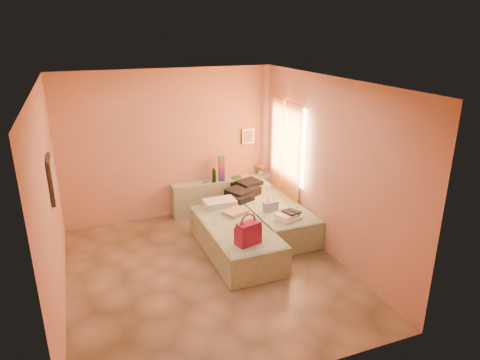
% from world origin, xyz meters
% --- Properties ---
extents(ground, '(4.50, 4.50, 0.00)m').
position_xyz_m(ground, '(0.00, 0.00, 0.00)').
color(ground, '#A08060').
rests_on(ground, ground).
extents(room_walls, '(4.02, 4.51, 2.81)m').
position_xyz_m(room_walls, '(0.21, 0.57, 1.79)').
color(room_walls, '#EA957D').
rests_on(room_walls, ground).
extents(headboard_ledge, '(2.05, 0.30, 0.65)m').
position_xyz_m(headboard_ledge, '(0.98, 2.10, 0.33)').
color(headboard_ledge, '#9EAC8D').
rests_on(headboard_ledge, ground).
extents(bed_left, '(0.93, 2.02, 0.50)m').
position_xyz_m(bed_left, '(0.60, 0.40, 0.25)').
color(bed_left, beige).
rests_on(bed_left, ground).
extents(bed_right, '(0.93, 2.02, 0.50)m').
position_xyz_m(bed_right, '(1.50, 0.97, 0.25)').
color(bed_right, beige).
rests_on(bed_right, ground).
extents(water_bottle, '(0.08, 0.08, 0.27)m').
position_xyz_m(water_bottle, '(0.77, 2.02, 0.78)').
color(water_bottle, '#163C23').
rests_on(water_bottle, headboard_ledge).
extents(rainbow_box, '(0.12, 0.12, 0.49)m').
position_xyz_m(rainbow_box, '(0.93, 2.05, 0.89)').
color(rainbow_box, maroon).
rests_on(rainbow_box, headboard_ledge).
extents(small_dish, '(0.14, 0.14, 0.03)m').
position_xyz_m(small_dish, '(0.62, 2.07, 0.67)').
color(small_dish, '#49875D').
rests_on(small_dish, headboard_ledge).
extents(green_book, '(0.20, 0.17, 0.03)m').
position_xyz_m(green_book, '(1.25, 2.08, 0.66)').
color(green_book, '#224129').
rests_on(green_book, headboard_ledge).
extents(flower_vase, '(0.20, 0.20, 0.25)m').
position_xyz_m(flower_vase, '(1.80, 2.14, 0.77)').
color(flower_vase, silver).
rests_on(flower_vase, headboard_ledge).
extents(magenta_handbag, '(0.40, 0.30, 0.34)m').
position_xyz_m(magenta_handbag, '(0.55, -0.25, 0.67)').
color(magenta_handbag, maroon).
rests_on(magenta_handbag, bed_left).
extents(khaki_garment, '(0.46, 0.42, 0.06)m').
position_xyz_m(khaki_garment, '(0.74, 0.79, 0.53)').
color(khaki_garment, tan).
rests_on(khaki_garment, bed_left).
extents(clothes_pile, '(0.84, 0.84, 0.19)m').
position_xyz_m(clothes_pile, '(1.22, 1.52, 0.60)').
color(clothes_pile, black).
rests_on(clothes_pile, bed_right).
extents(blue_handbag, '(0.28, 0.16, 0.17)m').
position_xyz_m(blue_handbag, '(1.35, 0.69, 0.58)').
color(blue_handbag, '#3C5791').
rests_on(blue_handbag, bed_right).
extents(towel_stack, '(0.42, 0.39, 0.10)m').
position_xyz_m(towel_stack, '(1.48, 0.27, 0.55)').
color(towel_stack, white).
rests_on(towel_stack, bed_right).
extents(sandal_pair, '(0.26, 0.30, 0.03)m').
position_xyz_m(sandal_pair, '(1.54, 0.29, 0.61)').
color(sandal_pair, black).
rests_on(sandal_pair, towel_stack).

